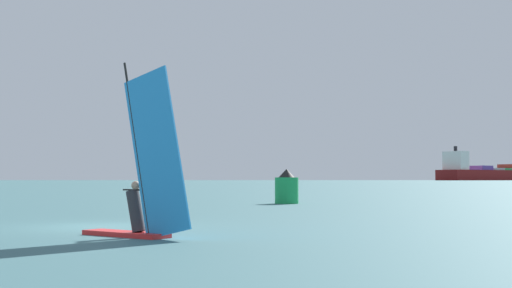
% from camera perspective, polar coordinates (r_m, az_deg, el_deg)
% --- Properties ---
extents(ground_plane, '(4000.00, 4000.00, 0.00)m').
position_cam_1_polar(ground_plane, '(21.12, -12.71, -6.76)').
color(ground_plane, '#386066').
extents(windsurfer, '(3.41, 1.40, 4.41)m').
position_cam_1_polar(windsurfer, '(16.93, -9.54, -3.80)').
color(windsurfer, red).
rests_on(windsurfer, ground_plane).
extents(cargo_ship, '(110.30, 133.71, 39.65)m').
position_cam_1_polar(cargo_ship, '(862.11, 18.54, -2.28)').
color(cargo_ship, maroon).
rests_on(cargo_ship, ground_plane).
extents(channel_buoy, '(1.38, 1.38, 2.02)m').
position_cam_1_polar(channel_buoy, '(39.69, 2.58, -3.71)').
color(channel_buoy, '#19994C').
rests_on(channel_buoy, ground_plane).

